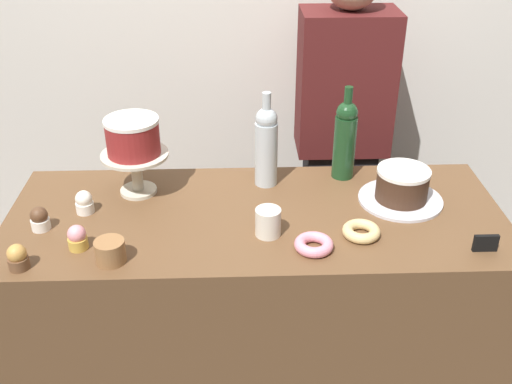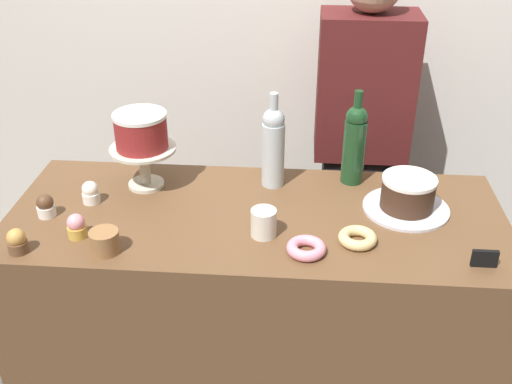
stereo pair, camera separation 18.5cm
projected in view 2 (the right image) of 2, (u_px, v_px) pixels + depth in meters
back_wall at (273, 19)px, 2.47m from camera, size 6.00×0.05×2.60m
display_counter at (256, 325)px, 2.12m from camera, size 1.55×0.63×0.92m
cake_stand_pedestal at (144, 160)px, 2.00m from camera, size 0.22×0.22×0.14m
white_layer_cake at (141, 131)px, 1.95m from camera, size 0.17×0.17×0.12m
silver_serving_platter at (406, 208)px, 1.91m from camera, size 0.27×0.27×0.01m
chocolate_round_cake at (408, 193)px, 1.88m from camera, size 0.17×0.17×0.10m
wine_bottle_clear at (273, 145)px, 1.99m from camera, size 0.08×0.08×0.33m
wine_bottle_green at (355, 143)px, 2.00m from camera, size 0.08×0.08×0.33m
cupcake_caramel at (17, 241)px, 1.70m from camera, size 0.06×0.06×0.07m
cupcake_strawberry at (77, 226)px, 1.76m from camera, size 0.06×0.06×0.07m
cupcake_chocolate at (46, 206)px, 1.86m from camera, size 0.06×0.06×0.07m
cupcake_vanilla at (91, 193)px, 1.94m from camera, size 0.06×0.06×0.07m
donut_pink at (306, 248)px, 1.70m from camera, size 0.11×0.11×0.03m
donut_glazed at (358, 238)px, 1.75m from camera, size 0.11×0.11×0.03m
cookie_stack at (105, 242)px, 1.70m from camera, size 0.08×0.08×0.07m
price_sign_chalkboard at (485, 259)px, 1.64m from camera, size 0.07×0.01×0.05m
coffee_cup_ceramic at (264, 223)px, 1.77m from camera, size 0.08×0.08×0.08m
barista_figure at (359, 154)px, 2.43m from camera, size 0.36×0.22×1.60m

